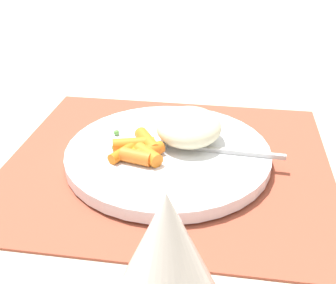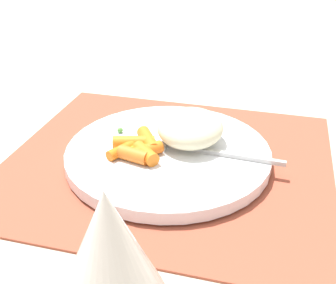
% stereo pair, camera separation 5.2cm
% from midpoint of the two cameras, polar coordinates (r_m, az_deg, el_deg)
% --- Properties ---
extents(ground_plane, '(2.40, 2.40, 0.00)m').
position_cam_midpoint_polar(ground_plane, '(0.57, -2.62, -2.86)').
color(ground_plane, beige).
extents(placemat, '(0.42, 0.38, 0.01)m').
position_cam_midpoint_polar(placemat, '(0.57, -2.62, -2.60)').
color(placemat, '#9E4733').
rests_on(placemat, ground_plane).
extents(plate, '(0.27, 0.27, 0.02)m').
position_cam_midpoint_polar(plate, '(0.57, -2.65, -1.66)').
color(plate, white).
rests_on(plate, placemat).
extents(rice_mound, '(0.09, 0.09, 0.04)m').
position_cam_midpoint_polar(rice_mound, '(0.57, 0.15, 1.97)').
color(rice_mound, beige).
rests_on(rice_mound, plate).
extents(carrot_portion, '(0.07, 0.08, 0.02)m').
position_cam_midpoint_polar(carrot_portion, '(0.55, -6.42, -0.96)').
color(carrot_portion, orange).
rests_on(carrot_portion, plate).
extents(pea_scatter, '(0.09, 0.05, 0.01)m').
position_cam_midpoint_polar(pea_scatter, '(0.57, -6.35, -0.08)').
color(pea_scatter, '#52A333').
rests_on(pea_scatter, plate).
extents(fork, '(0.20, 0.02, 0.01)m').
position_cam_midpoint_polar(fork, '(0.55, 0.46, -1.03)').
color(fork, silver).
rests_on(fork, plate).
extents(wine_glass, '(0.07, 0.07, 0.17)m').
position_cam_midpoint_polar(wine_glass, '(0.25, -6.30, -15.81)').
color(wine_glass, silver).
rests_on(wine_glass, ground_plane).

